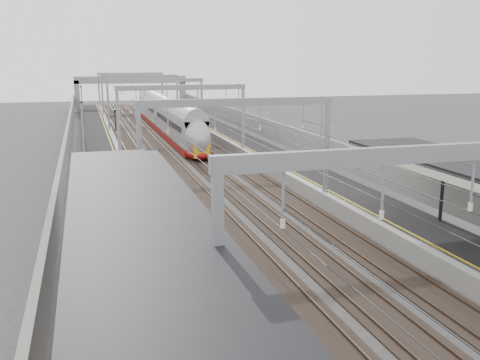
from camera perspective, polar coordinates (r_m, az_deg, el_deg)
platform_left at (r=56.69m, az=-14.58°, el=2.63°), size 4.00×120.00×1.00m
platform_right at (r=59.30m, az=1.06°, el=3.46°), size 4.00×120.00×1.00m
tracks at (r=57.53m, az=-6.57°, el=2.64°), size 11.40×140.00×0.20m
overhead_line at (r=63.33m, az=-7.75°, el=9.07°), size 13.00×140.00×6.60m
canopy_left at (r=14.77m, az=-9.85°, el=-6.74°), size 4.40×30.00×4.24m
overbridge at (r=111.38m, az=-11.56°, el=9.98°), size 22.00×2.20×6.90m
wall_left at (r=56.53m, az=-17.89°, el=3.53°), size 0.30×120.00×3.20m
wall_right at (r=60.16m, az=3.99°, el=4.62°), size 0.30×120.00×3.20m
train at (r=74.25m, az=-7.74°, el=6.39°), size 2.61×47.57×4.13m
signal_green at (r=78.75m, az=-13.19°, el=6.81°), size 0.32×0.32×3.48m
signal_red_near at (r=74.76m, az=-6.49°, el=6.76°), size 0.32×0.32×3.48m
signal_red_far at (r=81.03m, az=-5.68°, el=7.23°), size 0.32×0.32×3.48m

